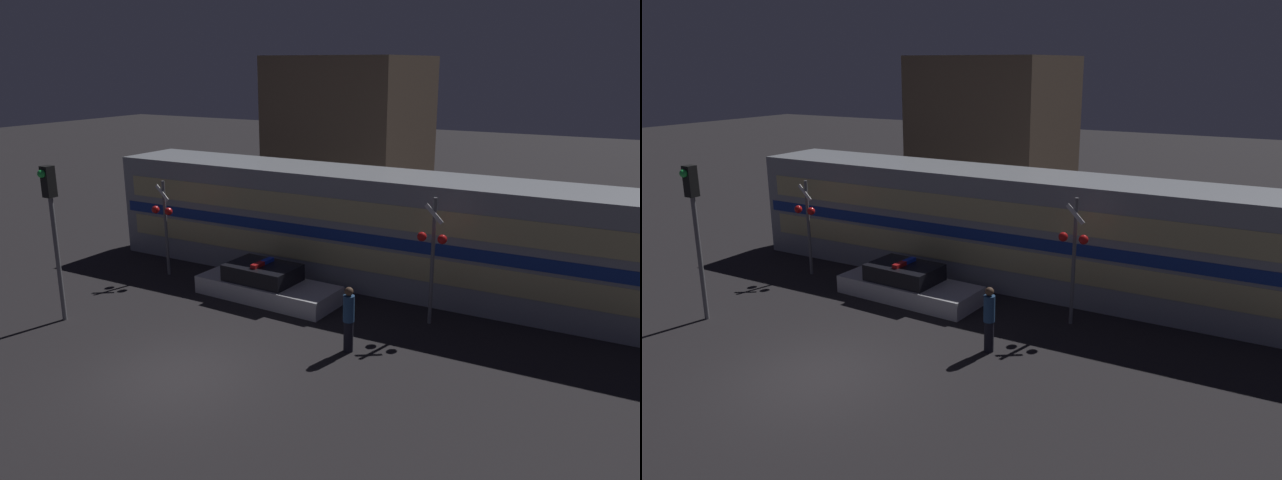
{
  "view_description": "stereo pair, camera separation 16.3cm",
  "coord_description": "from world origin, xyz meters",
  "views": [
    {
      "loc": [
        9.82,
        -10.49,
        7.49
      ],
      "look_at": [
        0.09,
        7.12,
        1.75
      ],
      "focal_mm": 35.0,
      "sensor_mm": 36.0,
      "label": 1
    },
    {
      "loc": [
        9.96,
        -10.41,
        7.49
      ],
      "look_at": [
        0.09,
        7.12,
        1.75
      ],
      "focal_mm": 35.0,
      "sensor_mm": 36.0,
      "label": 2
    }
  ],
  "objects": [
    {
      "name": "traffic_light_corner",
      "position": [
        -5.39,
        1.05,
        3.27
      ],
      "size": [
        0.3,
        0.46,
        4.68
      ],
      "color": "slate",
      "rests_on": "ground_plane"
    },
    {
      "name": "pedestrian",
      "position": [
        3.07,
        3.29,
        0.94
      ],
      "size": [
        0.31,
        0.31,
        1.83
      ],
      "color": "black",
      "rests_on": "ground_plane"
    },
    {
      "name": "crossing_signal_far",
      "position": [
        -5.51,
        5.72,
        2.11
      ],
      "size": [
        0.88,
        0.33,
        3.48
      ],
      "color": "slate",
      "rests_on": "ground_plane"
    },
    {
      "name": "crossing_signal_near",
      "position": [
        4.36,
        6.07,
        2.3
      ],
      "size": [
        0.88,
        0.33,
        3.83
      ],
      "color": "slate",
      "rests_on": "ground_plane"
    },
    {
      "name": "building_left",
      "position": [
        -4.28,
        18.31,
        3.91
      ],
      "size": [
        6.73,
        6.72,
        7.81
      ],
      "color": "brown",
      "rests_on": "ground_plane"
    },
    {
      "name": "police_car",
      "position": [
        -1.05,
        5.53,
        0.46
      ],
      "size": [
        4.88,
        1.96,
        1.25
      ],
      "rotation": [
        0.0,
        0.0,
        -0.05
      ],
      "color": "silver",
      "rests_on": "ground_plane"
    },
    {
      "name": "train",
      "position": [
        1.16,
        8.72,
        1.94
      ],
      "size": [
        20.31,
        2.84,
        3.88
      ],
      "color": "#999EA5",
      "rests_on": "ground_plane"
    },
    {
      "name": "ground_plane",
      "position": [
        0.0,
        0.0,
        0.0
      ],
      "size": [
        120.0,
        120.0,
        0.0
      ],
      "primitive_type": "plane",
      "color": "#262326"
    }
  ]
}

